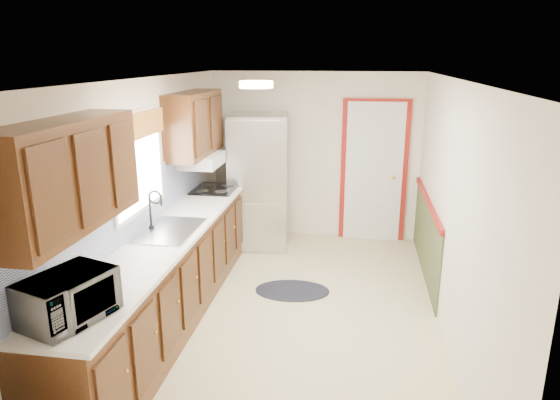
% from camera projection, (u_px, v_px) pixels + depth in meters
% --- Properties ---
extents(room_shell, '(3.20, 5.20, 2.52)m').
position_uv_depth(room_shell, '(292.00, 205.00, 4.86)').
color(room_shell, beige).
rests_on(room_shell, ground).
extents(kitchen_run, '(0.63, 4.00, 2.20)m').
position_uv_depth(kitchen_run, '(163.00, 246.00, 4.88)').
color(kitchen_run, '#3D1F0E').
rests_on(kitchen_run, ground).
extents(back_wall_trim, '(1.12, 2.30, 2.08)m').
position_uv_depth(back_wall_trim, '(384.00, 185.00, 6.90)').
color(back_wall_trim, maroon).
rests_on(back_wall_trim, ground).
extents(ceiling_fixture, '(0.30, 0.30, 0.06)m').
position_uv_depth(ceiling_fixture, '(256.00, 85.00, 4.40)').
color(ceiling_fixture, '#FFD88C').
rests_on(ceiling_fixture, room_shell).
extents(microwave, '(0.48, 0.64, 0.38)m').
position_uv_depth(microwave, '(67.00, 293.00, 3.21)').
color(microwave, white).
rests_on(microwave, kitchen_run).
extents(refrigerator, '(0.86, 0.82, 1.85)m').
position_uv_depth(refrigerator, '(259.00, 181.00, 6.93)').
color(refrigerator, '#B7B7BC').
rests_on(refrigerator, ground).
extents(rug, '(0.89, 0.61, 0.01)m').
position_uv_depth(rug, '(292.00, 291.00, 5.73)').
color(rug, black).
rests_on(rug, ground).
extents(cooktop, '(0.52, 0.63, 0.02)m').
position_uv_depth(cooktop, '(215.00, 189.00, 6.44)').
color(cooktop, black).
rests_on(cooktop, kitchen_run).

